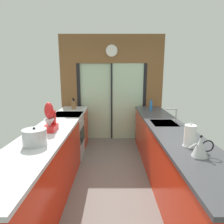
{
  "coord_description": "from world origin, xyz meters",
  "views": [
    {
      "loc": [
        0.01,
        -2.55,
        1.74
      ],
      "look_at": [
        0.0,
        0.69,
        1.08
      ],
      "focal_mm": 30.26,
      "sensor_mm": 36.0,
      "label": 1
    }
  ],
  "objects_px": {
    "stand_mixer": "(50,120)",
    "kettle": "(201,147)",
    "soap_bottle": "(151,106)",
    "paper_towel_roll": "(190,136)",
    "knife_block": "(74,105)",
    "oven_range": "(69,136)",
    "stock_pot": "(35,137)"
  },
  "relations": [
    {
      "from": "stand_mixer",
      "to": "paper_towel_roll",
      "type": "distance_m",
      "value": 1.88
    },
    {
      "from": "soap_bottle",
      "to": "stand_mixer",
      "type": "bearing_deg",
      "value": -138.72
    },
    {
      "from": "knife_block",
      "to": "oven_range",
      "type": "bearing_deg",
      "value": -91.85
    },
    {
      "from": "soap_bottle",
      "to": "stock_pot",
      "type": "bearing_deg",
      "value": -130.01
    },
    {
      "from": "stand_mixer",
      "to": "knife_block",
      "type": "bearing_deg",
      "value": 90.0
    },
    {
      "from": "stock_pot",
      "to": "kettle",
      "type": "bearing_deg",
      "value": -9.96
    },
    {
      "from": "knife_block",
      "to": "stand_mixer",
      "type": "height_order",
      "value": "stand_mixer"
    },
    {
      "from": "knife_block",
      "to": "paper_towel_roll",
      "type": "distance_m",
      "value": 2.94
    },
    {
      "from": "oven_range",
      "to": "kettle",
      "type": "distance_m",
      "value": 2.77
    },
    {
      "from": "stock_pot",
      "to": "kettle",
      "type": "xyz_separation_m",
      "value": [
        1.78,
        -0.31,
        0.01
      ]
    },
    {
      "from": "oven_range",
      "to": "stand_mixer",
      "type": "distance_m",
      "value": 1.31
    },
    {
      "from": "oven_range",
      "to": "stock_pot",
      "type": "xyz_separation_m",
      "value": [
        0.02,
        -1.71,
        0.56
      ]
    },
    {
      "from": "oven_range",
      "to": "soap_bottle",
      "type": "relative_size",
      "value": 3.51
    },
    {
      "from": "oven_range",
      "to": "knife_block",
      "type": "xyz_separation_m",
      "value": [
        0.02,
        0.57,
        0.57
      ]
    },
    {
      "from": "stand_mixer",
      "to": "soap_bottle",
      "type": "distance_m",
      "value": 2.37
    },
    {
      "from": "stock_pot",
      "to": "soap_bottle",
      "type": "relative_size",
      "value": 1.05
    },
    {
      "from": "paper_towel_roll",
      "to": "knife_block",
      "type": "bearing_deg",
      "value": 127.31
    },
    {
      "from": "stand_mixer",
      "to": "kettle",
      "type": "bearing_deg",
      "value": -26.04
    },
    {
      "from": "kettle",
      "to": "paper_towel_roll",
      "type": "height_order",
      "value": "paper_towel_roll"
    },
    {
      "from": "oven_range",
      "to": "paper_towel_roll",
      "type": "xyz_separation_m",
      "value": [
        1.8,
        -1.77,
        0.59
      ]
    },
    {
      "from": "oven_range",
      "to": "paper_towel_roll",
      "type": "relative_size",
      "value": 3.27
    },
    {
      "from": "soap_bottle",
      "to": "paper_towel_roll",
      "type": "distance_m",
      "value": 2.17
    },
    {
      "from": "stand_mixer",
      "to": "paper_towel_roll",
      "type": "relative_size",
      "value": 1.49
    },
    {
      "from": "stock_pot",
      "to": "paper_towel_roll",
      "type": "bearing_deg",
      "value": -1.74
    },
    {
      "from": "oven_range",
      "to": "paper_towel_roll",
      "type": "bearing_deg",
      "value": -44.48
    },
    {
      "from": "stock_pot",
      "to": "kettle",
      "type": "height_order",
      "value": "kettle"
    },
    {
      "from": "knife_block",
      "to": "kettle",
      "type": "height_order",
      "value": "knife_block"
    },
    {
      "from": "kettle",
      "to": "paper_towel_roll",
      "type": "xyz_separation_m",
      "value": [
        -0.0,
        0.26,
        0.02
      ]
    },
    {
      "from": "knife_block",
      "to": "paper_towel_roll",
      "type": "xyz_separation_m",
      "value": [
        1.78,
        -2.34,
        0.02
      ]
    },
    {
      "from": "paper_towel_roll",
      "to": "soap_bottle",
      "type": "bearing_deg",
      "value": 90.0
    },
    {
      "from": "soap_bottle",
      "to": "kettle",
      "type": "bearing_deg",
      "value": -89.94
    },
    {
      "from": "kettle",
      "to": "knife_block",
      "type": "bearing_deg",
      "value": 124.48
    }
  ]
}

